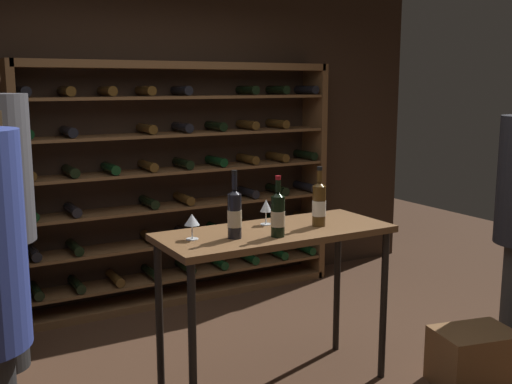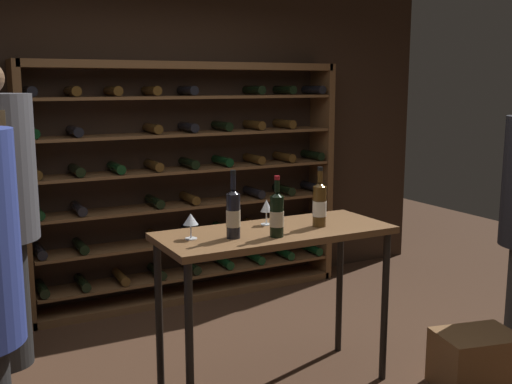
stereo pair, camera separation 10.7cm
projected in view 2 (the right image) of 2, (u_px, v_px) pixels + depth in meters
back_wall at (143, 135)px, 5.15m from camera, size 5.68×0.10×2.82m
wine_rack at (189, 184)px, 5.19m from camera, size 2.74×0.32×2.01m
tasting_table at (275, 248)px, 3.62m from camera, size 1.39×0.57×0.99m
wine_crate at (476, 360)px, 3.73m from camera, size 0.54×0.44×0.35m
wine_bottle_amber_reserve at (233, 213)px, 3.38m from camera, size 0.08×0.08×0.38m
wine_bottle_gold_foil at (277, 214)px, 3.41m from camera, size 0.08×0.08×0.35m
wine_bottle_green_slim at (320, 204)px, 3.66m from camera, size 0.08×0.08×0.36m
wine_glass_stemmed_right at (266, 207)px, 3.71m from camera, size 0.07×0.07×0.16m
wine_glass_stemmed_center at (191, 220)px, 3.37m from camera, size 0.08×0.08×0.14m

